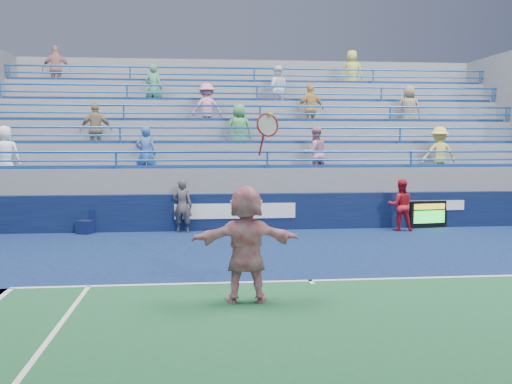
{
  "coord_description": "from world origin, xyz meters",
  "views": [
    {
      "loc": [
        -2.11,
        -10.45,
        2.64
      ],
      "look_at": [
        -0.78,
        2.5,
        1.5
      ],
      "focal_mm": 40.0,
      "sensor_mm": 36.0,
      "label": 1
    }
  ],
  "objects": [
    {
      "name": "line_judge",
      "position": [
        -2.56,
        6.17,
        0.79
      ],
      "size": [
        0.64,
        0.48,
        1.57
      ],
      "primitive_type": "imported",
      "rotation": [
        0.0,
        0.0,
        2.94
      ],
      "color": "#121733",
      "rests_on": "ground"
    },
    {
      "name": "judge_chair",
      "position": [
        -5.34,
        6.22,
        0.23
      ],
      "size": [
        0.51,
        0.53,
        0.71
      ],
      "color": "#0D163F",
      "rests_on": "ground"
    },
    {
      "name": "bleacher_stand",
      "position": [
        -0.0,
        10.27,
        1.54
      ],
      "size": [
        18.0,
        5.6,
        6.13
      ],
      "color": "slate",
      "rests_on": "ground"
    },
    {
      "name": "serve_speed_board",
      "position": [
        4.94,
        6.31,
        0.42
      ],
      "size": [
        1.23,
        0.3,
        0.84
      ],
      "color": "black",
      "rests_on": "ground"
    },
    {
      "name": "ball_girl",
      "position": [
        3.89,
        5.86,
        0.77
      ],
      "size": [
        0.83,
        0.69,
        1.54
      ],
      "primitive_type": "imported",
      "rotation": [
        0.0,
        0.0,
        2.98
      ],
      "color": "#AE1320",
      "rests_on": "ground"
    },
    {
      "name": "ground",
      "position": [
        0.0,
        0.0,
        0.0
      ],
      "size": [
        120.0,
        120.0,
        0.0
      ],
      "primitive_type": "plane",
      "color": "#333538"
    },
    {
      "name": "tennis_player",
      "position": [
        -1.32,
        -1.24,
        0.98
      ],
      "size": [
        1.81,
        0.58,
        3.12
      ],
      "color": "white",
      "rests_on": "ground"
    },
    {
      "name": "sponsor_wall",
      "position": [
        0.0,
        6.5,
        0.55
      ],
      "size": [
        18.0,
        0.32,
        1.1
      ],
      "color": "#091233",
      "rests_on": "ground"
    }
  ]
}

